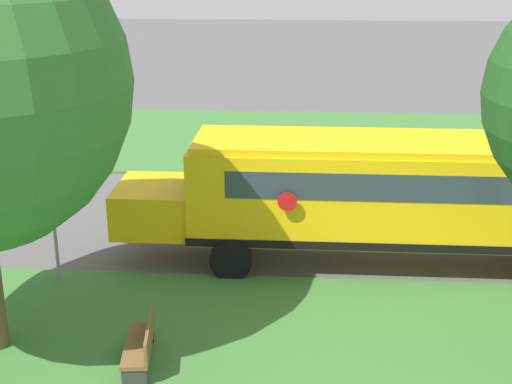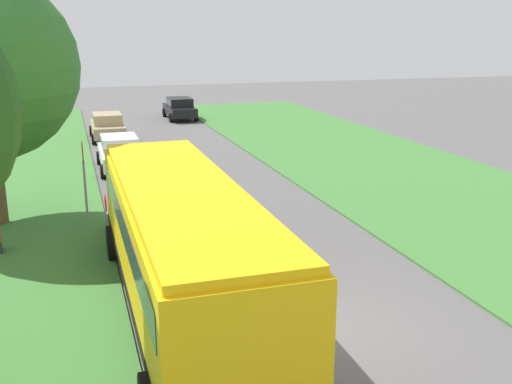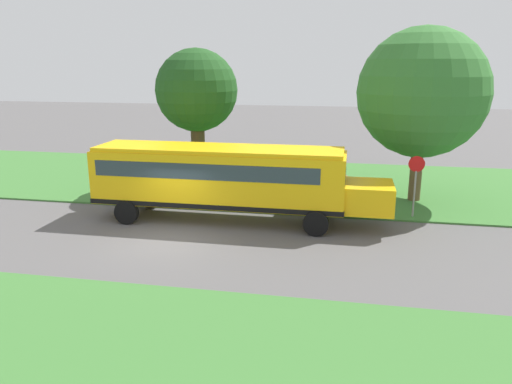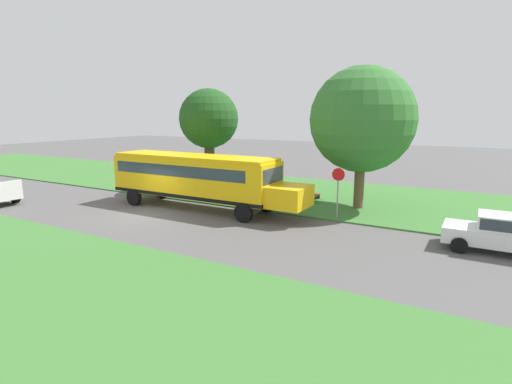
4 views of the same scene
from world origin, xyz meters
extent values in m
plane|color=#565454|center=(0.00, 0.00, 0.00)|extent=(120.00, 120.00, 0.00)
cube|color=#3D7533|center=(9.00, 0.00, 0.04)|extent=(10.00, 80.00, 0.07)
cube|color=yellow|center=(-2.79, 1.39, 1.90)|extent=(2.50, 10.50, 2.20)
cube|color=yellow|center=(-2.79, 7.59, 1.35)|extent=(2.20, 1.90, 1.10)
cube|color=yellow|center=(-2.79, 1.39, 3.08)|extent=(2.35, 10.29, 0.16)
cube|color=black|center=(-2.79, 1.39, 0.92)|extent=(2.54, 10.54, 0.20)
cube|color=#2D3842|center=(-2.79, 1.09, 2.36)|extent=(2.53, 9.24, 0.64)
cube|color=#2D3842|center=(-2.79, 6.59, 2.36)|extent=(2.25, 0.12, 0.80)
cylinder|color=red|center=(-4.22, 4.27, 2.05)|extent=(0.03, 0.44, 0.44)
cylinder|color=black|center=(-4.04, 5.59, 0.50)|extent=(0.30, 1.00, 1.00)
cylinder|color=black|center=(-1.54, 5.59, 0.50)|extent=(0.30, 1.00, 1.00)
cylinder|color=gray|center=(-4.60, 9.56, 1.05)|extent=(0.08, 0.08, 2.10)
cylinder|color=red|center=(-4.60, 9.56, 2.40)|extent=(0.03, 0.68, 0.68)
cube|color=brown|center=(-7.87, 6.93, 0.45)|extent=(1.65, 0.69, 0.08)
cube|color=brown|center=(-7.84, 6.71, 0.70)|extent=(1.60, 0.25, 0.44)
cube|color=#333333|center=(-7.14, 7.02, 0.23)|extent=(0.13, 0.46, 0.45)
cube|color=#333333|center=(-8.61, 6.84, 0.23)|extent=(0.13, 0.46, 0.45)
camera|label=1|loc=(-19.30, 3.95, 7.47)|focal=50.00mm
camera|label=2|loc=(-4.93, -10.88, 6.35)|focal=42.00mm
camera|label=3|loc=(16.99, 6.76, 6.60)|focal=35.00mm
camera|label=4|loc=(15.51, 16.05, 5.55)|focal=28.00mm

